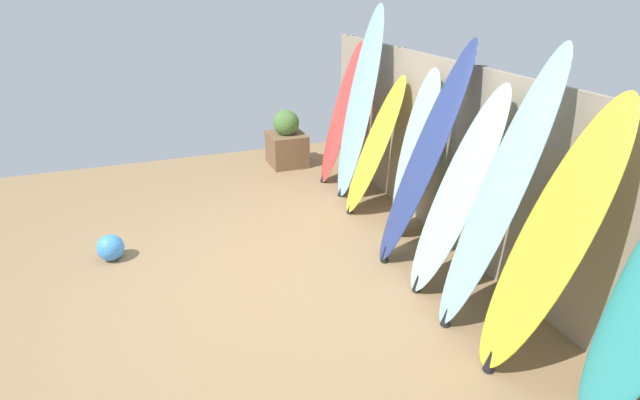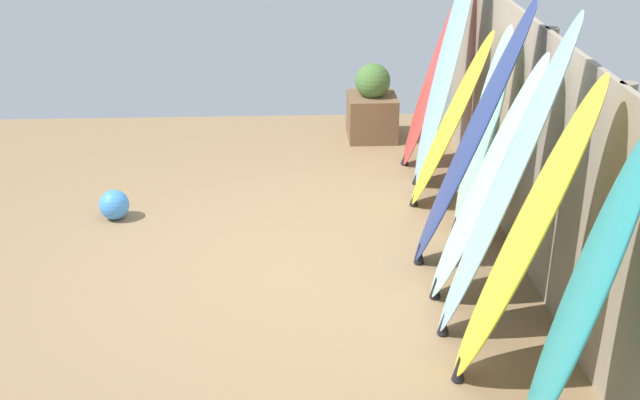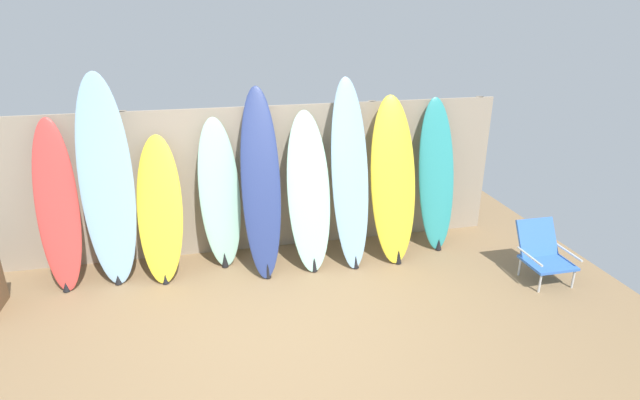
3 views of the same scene
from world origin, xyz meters
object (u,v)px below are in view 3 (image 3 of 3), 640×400
surfboard_seafoam_3 (220,195)px  surfboard_navy_4 (261,184)px  surfboard_teal_8 (436,175)px  surfboard_red_0 (57,207)px  surfboard_skyblue_6 (350,175)px  surfboard_yellow_7 (393,180)px  surfboard_seafoam_5 (309,193)px  beach_chair (543,251)px  surfboard_yellow_2 (160,210)px  surfboard_skyblue_1 (107,182)px

surfboard_seafoam_3 → surfboard_navy_4: surfboard_navy_4 is taller
surfboard_seafoam_3 → surfboard_teal_8: surfboard_teal_8 is taller
surfboard_red_0 → surfboard_skyblue_6: bearing=-1.9°
surfboard_red_0 → surfboard_yellow_7: bearing=-1.7°
surfboard_navy_4 → surfboard_seafoam_5: surfboard_navy_4 is taller
surfboard_red_0 → surfboard_seafoam_3: (1.70, 0.09, -0.04)m
surfboard_seafoam_3 → surfboard_seafoam_5: bearing=-10.9°
surfboard_seafoam_3 → beach_chair: bearing=-18.4°
surfboard_teal_8 → surfboard_yellow_7: bearing=-167.2°
surfboard_seafoam_3 → surfboard_seafoam_5: (1.01, -0.19, 0.02)m
surfboard_red_0 → beach_chair: 5.31m
surfboard_red_0 → beach_chair: surfboard_red_0 is taller
surfboard_navy_4 → beach_chair: bearing=-18.0°
surfboard_yellow_2 → surfboard_seafoam_5: 1.67m
surfboard_skyblue_6 → beach_chair: surfboard_skyblue_6 is taller
surfboard_yellow_2 → surfboard_teal_8: 3.31m
surfboard_skyblue_1 → surfboard_yellow_2: surfboard_skyblue_1 is taller
surfboard_navy_4 → surfboard_yellow_7: 1.56m
surfboard_yellow_2 → surfboard_yellow_7: (2.69, -0.08, 0.18)m
beach_chair → surfboard_teal_8: bearing=138.7°
surfboard_seafoam_5 → surfboard_yellow_2: bearing=177.4°
beach_chair → surfboard_navy_4: bearing=173.6°
surfboard_red_0 → surfboard_seafoam_3: size_ratio=1.04×
surfboard_red_0 → surfboard_skyblue_6: surfboard_skyblue_6 is taller
surfboard_navy_4 → surfboard_yellow_7: surfboard_navy_4 is taller
surfboard_red_0 → surfboard_teal_8: size_ratio=0.97×
surfboard_yellow_2 → surfboard_seafoam_5: size_ratio=0.88×
surfboard_teal_8 → beach_chair: bearing=-52.9°
surfboard_seafoam_5 → surfboard_skyblue_6: surfboard_skyblue_6 is taller
surfboard_seafoam_5 → surfboard_skyblue_6: size_ratio=0.83×
surfboard_skyblue_1 → surfboard_teal_8: (3.82, 0.03, -0.20)m
surfboard_red_0 → surfboard_skyblue_1: size_ratio=0.80×
surfboard_red_0 → surfboard_seafoam_5: size_ratio=1.02×
surfboard_skyblue_6 → beach_chair: bearing=-25.8°
surfboard_skyblue_6 → beach_chair: size_ratio=3.40×
surfboard_yellow_7 → beach_chair: 1.85m
surfboard_yellow_7 → surfboard_red_0: bearing=178.3°
surfboard_red_0 → surfboard_skyblue_6: (3.19, -0.10, 0.16)m
surfboard_yellow_7 → surfboard_seafoam_5: bearing=179.5°
surfboard_skyblue_1 → surfboard_seafoam_3: size_ratio=1.31×
surfboard_skyblue_1 → surfboard_skyblue_6: bearing=-2.4°
surfboard_seafoam_3 → surfboard_yellow_7: surfboard_yellow_7 is taller
surfboard_skyblue_6 → surfboard_navy_4: bearing=179.1°
surfboard_red_0 → surfboard_yellow_2: size_ratio=1.16×
surfboard_seafoam_5 → surfboard_yellow_7: surfboard_yellow_7 is taller
surfboard_skyblue_1 → surfboard_navy_4: (1.64, -0.09, -0.11)m
surfboard_seafoam_5 → beach_chair: bearing=-21.3°
surfboard_teal_8 → beach_chair: 1.50m
surfboard_skyblue_1 → surfboard_skyblue_6: size_ratio=1.06×
surfboard_navy_4 → beach_chair: (3.01, -0.98, -0.69)m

